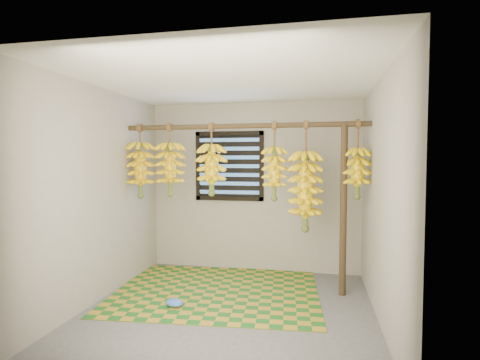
% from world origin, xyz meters
% --- Properties ---
extents(floor, '(3.00, 3.00, 0.01)m').
position_xyz_m(floor, '(0.00, 0.00, -0.01)').
color(floor, '#4F4F4F').
rests_on(floor, ground).
extents(ceiling, '(3.00, 3.00, 0.01)m').
position_xyz_m(ceiling, '(0.00, 0.00, 2.40)').
color(ceiling, silver).
rests_on(ceiling, wall_back).
extents(wall_back, '(3.00, 0.01, 2.40)m').
position_xyz_m(wall_back, '(0.00, 1.50, 1.20)').
color(wall_back, gray).
rests_on(wall_back, floor).
extents(wall_left, '(0.01, 3.00, 2.40)m').
position_xyz_m(wall_left, '(-1.50, 0.00, 1.20)').
color(wall_left, gray).
rests_on(wall_left, floor).
extents(wall_right, '(0.01, 3.00, 2.40)m').
position_xyz_m(wall_right, '(1.50, 0.00, 1.20)').
color(wall_right, gray).
rests_on(wall_right, floor).
extents(window, '(1.00, 0.04, 1.00)m').
position_xyz_m(window, '(-0.35, 1.48, 1.50)').
color(window, black).
rests_on(window, wall_back).
extents(hanging_pole, '(3.00, 0.06, 0.06)m').
position_xyz_m(hanging_pole, '(0.00, 0.70, 2.00)').
color(hanging_pole, '#47351D').
rests_on(hanging_pole, wall_left).
extents(support_post, '(0.08, 0.08, 2.00)m').
position_xyz_m(support_post, '(1.20, 0.70, 1.00)').
color(support_post, '#47351D').
rests_on(support_post, floor).
extents(woven_mat, '(2.56, 2.12, 0.01)m').
position_xyz_m(woven_mat, '(-0.28, 0.52, 0.01)').
color(woven_mat, '#1B591A').
rests_on(woven_mat, floor).
extents(plastic_bag, '(0.24, 0.20, 0.08)m').
position_xyz_m(plastic_bag, '(-0.60, -0.06, 0.05)').
color(plastic_bag, blue).
rests_on(plastic_bag, woven_mat).
extents(banana_bunch_a, '(0.33, 0.33, 0.95)m').
position_xyz_m(banana_bunch_a, '(-1.35, 0.70, 1.46)').
color(banana_bunch_a, brown).
rests_on(banana_bunch_a, hanging_pole).
extents(banana_bunch_b, '(0.35, 0.35, 0.92)m').
position_xyz_m(banana_bunch_b, '(-0.94, 0.70, 1.47)').
color(banana_bunch_b, brown).
rests_on(banana_bunch_b, hanging_pole).
extents(banana_bunch_c, '(0.33, 0.33, 0.89)m').
position_xyz_m(banana_bunch_c, '(-0.39, 0.70, 1.47)').
color(banana_bunch_c, brown).
rests_on(banana_bunch_c, hanging_pole).
extents(banana_bunch_d, '(0.29, 0.29, 0.95)m').
position_xyz_m(banana_bunch_d, '(0.39, 0.70, 1.43)').
color(banana_bunch_d, brown).
rests_on(banana_bunch_d, hanging_pole).
extents(banana_bunch_e, '(0.37, 0.37, 1.30)m').
position_xyz_m(banana_bunch_e, '(0.76, 0.70, 1.22)').
color(banana_bunch_e, brown).
rests_on(banana_bunch_e, hanging_pole).
extents(banana_bunch_f, '(0.29, 0.29, 0.91)m').
position_xyz_m(banana_bunch_f, '(1.35, 0.70, 1.44)').
color(banana_bunch_f, brown).
rests_on(banana_bunch_f, hanging_pole).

